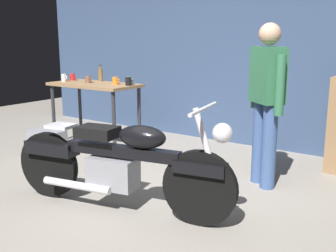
{
  "coord_description": "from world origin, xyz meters",
  "views": [
    {
      "loc": [
        2.26,
        -2.58,
        1.52
      ],
      "look_at": [
        -0.02,
        0.7,
        0.65
      ],
      "focal_mm": 43.26,
      "sensor_mm": 36.0,
      "label": 1
    }
  ],
  "objects": [
    {
      "name": "mug_green_speckled",
      "position": [
        -1.33,
        1.65,
        0.95
      ],
      "size": [
        0.11,
        0.08,
        0.11
      ],
      "color": "#3D7F4C",
      "rests_on": "workbench"
    },
    {
      "name": "back_wall",
      "position": [
        0.0,
        2.8,
        1.55
      ],
      "size": [
        8.0,
        0.12,
        3.1
      ],
      "primitive_type": "cube",
      "color": "#384C70",
      "rests_on": "ground_plane"
    },
    {
      "name": "mug_red_diner",
      "position": [
        -2.37,
        1.58,
        0.95
      ],
      "size": [
        0.11,
        0.08,
        0.1
      ],
      "color": "red",
      "rests_on": "workbench"
    },
    {
      "name": "person_standing",
      "position": [
        0.76,
        1.33,
        0.93
      ],
      "size": [
        0.46,
        0.41,
        1.67
      ],
      "rotation": [
        0.0,
        0.0,
        2.45
      ],
      "color": "#3F5C93",
      "rests_on": "ground_plane"
    },
    {
      "name": "workbench",
      "position": [
        -1.82,
        1.48,
        0.79
      ],
      "size": [
        1.3,
        0.64,
        0.9
      ],
      "color": "#99724C",
      "rests_on": "ground_plane"
    },
    {
      "name": "storage_bin",
      "position": [
        -1.97,
        0.73,
        0.17
      ],
      "size": [
        0.44,
        0.32,
        0.34
      ],
      "primitive_type": "cube",
      "color": "gray",
      "rests_on": "ground_plane"
    },
    {
      "name": "bottle",
      "position": [
        -1.93,
        1.72,
        1.0
      ],
      "size": [
        0.06,
        0.06,
        0.24
      ],
      "color": "olive",
      "rests_on": "workbench"
    },
    {
      "name": "mug_black_matte",
      "position": [
        -1.25,
        1.54,
        0.96
      ],
      "size": [
        0.12,
        0.08,
        0.11
      ],
      "color": "black",
      "rests_on": "workbench"
    },
    {
      "name": "mug_brown_stoneware",
      "position": [
        -1.93,
        1.47,
        0.95
      ],
      "size": [
        0.11,
        0.08,
        0.1
      ],
      "color": "brown",
      "rests_on": "workbench"
    },
    {
      "name": "ground_plane",
      "position": [
        0.0,
        0.0,
        0.0
      ],
      "size": [
        12.0,
        12.0,
        0.0
      ],
      "primitive_type": "plane",
      "color": "gray"
    },
    {
      "name": "mug_white_ceramic",
      "position": [
        -2.36,
        1.41,
        0.95
      ],
      "size": [
        0.11,
        0.07,
        0.11
      ],
      "color": "white",
      "rests_on": "workbench"
    },
    {
      "name": "mug_orange_travel",
      "position": [
        -1.48,
        1.54,
        0.95
      ],
      "size": [
        0.11,
        0.08,
        0.1
      ],
      "color": "orange",
      "rests_on": "workbench"
    },
    {
      "name": "motorcycle",
      "position": [
        -0.05,
        -0.02,
        0.45
      ],
      "size": [
        2.16,
        0.75,
        1.0
      ],
      "rotation": [
        0.0,
        0.0,
        0.19
      ],
      "color": "black",
      "rests_on": "ground_plane"
    }
  ]
}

